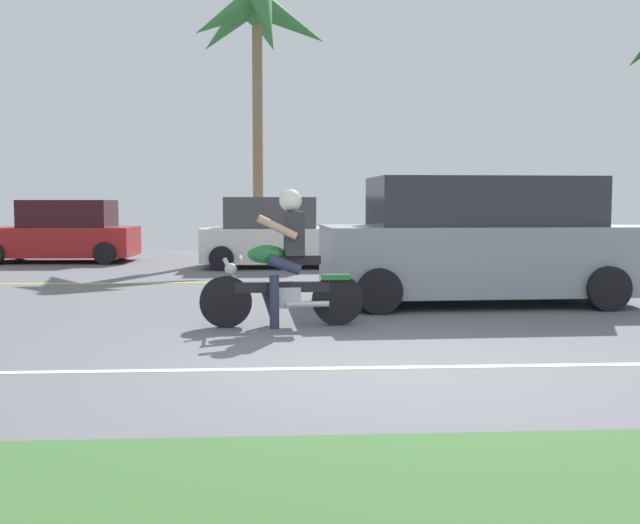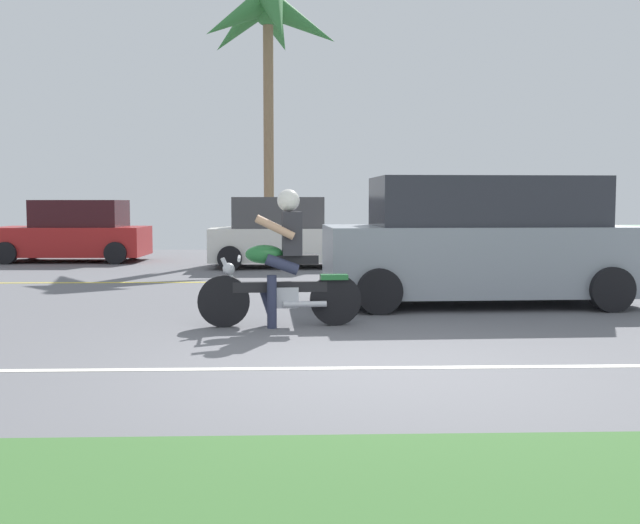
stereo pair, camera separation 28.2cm
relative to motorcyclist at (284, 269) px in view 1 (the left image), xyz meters
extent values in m
cube|color=slate|center=(0.76, 0.52, -0.74)|extent=(56.00, 30.00, 0.04)
cube|color=silver|center=(0.76, -2.46, -0.72)|extent=(50.40, 0.12, 0.01)
cube|color=yellow|center=(0.76, 5.28, -0.72)|extent=(50.40, 0.12, 0.01)
cylinder|color=black|center=(-0.72, -0.04, -0.40)|extent=(0.65, 0.14, 0.64)
cylinder|color=black|center=(0.68, 0.05, -0.40)|extent=(0.65, 0.14, 0.64)
cylinder|color=#B7BAC1|center=(-0.61, -0.03, -0.13)|extent=(0.29, 0.07, 0.56)
cube|color=black|center=(-0.02, 0.00, -0.23)|extent=(1.18, 0.18, 0.13)
cube|color=#B7BAC1|center=(0.04, 0.01, -0.36)|extent=(0.36, 0.24, 0.26)
ellipsoid|color=#236B33|center=(-0.21, -0.01, 0.18)|extent=(0.47, 0.26, 0.24)
cube|color=black|center=(0.20, 0.02, 0.12)|extent=(0.53, 0.27, 0.11)
cube|color=#236B33|center=(0.66, 0.05, -0.11)|extent=(0.35, 0.19, 0.06)
cylinder|color=#B7BAC1|center=(-0.52, -0.03, 0.13)|extent=(0.08, 0.67, 0.04)
sphere|color=#B7BAC1|center=(-0.65, -0.04, 0.00)|extent=(0.15, 0.15, 0.15)
cylinder|color=#B7BAC1|center=(0.29, -0.11, -0.43)|extent=(0.54, 0.11, 0.08)
cube|color=#2D2D33|center=(0.13, 0.01, 0.44)|extent=(0.26, 0.36, 0.54)
sphere|color=silver|center=(0.09, 0.01, 0.85)|extent=(0.28, 0.28, 0.28)
cylinder|color=#2D334C|center=(0.00, 0.11, 0.06)|extent=(0.44, 0.17, 0.27)
cylinder|color=#2D334C|center=(0.01, -0.10, 0.06)|extent=(0.44, 0.17, 0.27)
cylinder|color=#2D334C|center=(-0.12, -0.15, -0.39)|extent=(0.13, 0.13, 0.66)
cylinder|color=#2D334C|center=(-0.18, 0.12, -0.43)|extent=(0.23, 0.13, 0.36)
cylinder|color=tan|center=(-0.10, 0.21, 0.52)|extent=(0.49, 0.13, 0.30)
cylinder|color=tan|center=(-0.07, -0.22, 0.52)|extent=(0.49, 0.13, 0.30)
cube|color=#8C939E|center=(2.95, 1.99, -0.04)|extent=(4.66, 2.09, 1.01)
cube|color=#2D2F36|center=(3.04, 1.99, 0.84)|extent=(3.36, 1.77, 0.73)
cylinder|color=black|center=(4.56, 3.01, -0.40)|extent=(0.65, 0.24, 0.64)
cylinder|color=black|center=(1.26, 2.89, -0.40)|extent=(0.65, 0.24, 0.64)
cylinder|color=black|center=(4.63, 1.09, -0.40)|extent=(0.65, 0.24, 0.64)
cylinder|color=black|center=(1.33, 0.97, -0.40)|extent=(0.65, 0.24, 0.64)
cylinder|color=black|center=(5.34, 2.08, 0.01)|extent=(0.22, 0.58, 0.58)
cube|color=#AD1E1E|center=(-5.63, 10.67, -0.19)|extent=(3.85, 1.95, 0.75)
cube|color=#351116|center=(-5.40, 10.66, 0.53)|extent=(2.25, 1.64, 0.69)
cylinder|color=black|center=(-4.23, 11.54, -0.44)|extent=(0.57, 0.20, 0.56)
cylinder|color=black|center=(-6.97, 11.62, -0.44)|extent=(0.57, 0.20, 0.56)
cylinder|color=black|center=(-4.29, 9.71, -0.44)|extent=(0.57, 0.20, 0.56)
cube|color=white|center=(0.01, 8.78, -0.18)|extent=(3.67, 1.87, 0.78)
cube|color=#444346|center=(-0.21, 8.77, 0.58)|extent=(2.14, 1.60, 0.72)
cylinder|color=black|center=(-1.29, 7.84, -0.44)|extent=(0.56, 0.19, 0.56)
cylinder|color=black|center=(1.34, 7.87, -0.44)|extent=(0.56, 0.19, 0.56)
cylinder|color=black|center=(-1.31, 9.68, -0.44)|extent=(0.56, 0.19, 0.56)
cylinder|color=black|center=(1.32, 9.71, -0.44)|extent=(0.56, 0.19, 0.56)
cube|color=beige|center=(5.25, 10.33, -0.20)|extent=(4.01, 1.76, 0.73)
cube|color=#3B3A3D|center=(5.49, 10.33, 0.51)|extent=(2.32, 1.51, 0.68)
cylinder|color=black|center=(6.69, 11.21, -0.44)|extent=(0.56, 0.18, 0.56)
cylinder|color=black|center=(3.81, 11.21, -0.44)|extent=(0.56, 0.18, 0.56)
cylinder|color=black|center=(6.69, 9.45, -0.44)|extent=(0.56, 0.18, 0.56)
cylinder|color=black|center=(3.81, 9.45, -0.44)|extent=(0.56, 0.18, 0.56)
cylinder|color=black|center=(9.97, 12.00, -0.44)|extent=(0.57, 0.21, 0.56)
cylinder|color=#846B4C|center=(-0.54, 12.42, 2.69)|extent=(0.29, 0.29, 6.83)
sphere|color=#337538|center=(-0.54, 12.42, 6.11)|extent=(0.75, 0.75, 0.75)
cone|color=#337538|center=(0.41, 12.57, 5.87)|extent=(2.35, 1.12, 1.65)
cone|color=#337538|center=(-0.31, 13.35, 5.87)|extent=(1.29, 2.39, 1.56)
cone|color=#337538|center=(-1.35, 12.94, 5.87)|extent=(2.26, 1.85, 1.85)
cone|color=#337538|center=(-1.38, 11.94, 5.87)|extent=(2.32, 1.76, 1.78)
cone|color=#337538|center=(-0.31, 11.48, 5.87)|extent=(1.25, 2.19, 2.05)
camera|label=1|loc=(-0.13, -9.46, 0.83)|focal=42.94mm
camera|label=2|loc=(0.15, -9.48, 0.83)|focal=42.94mm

